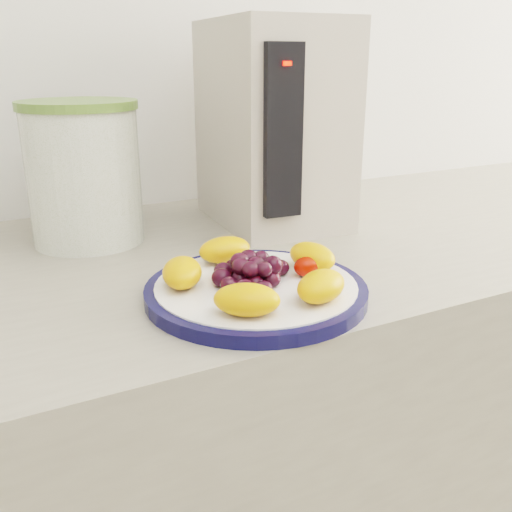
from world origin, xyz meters
TOP-DOWN VIEW (x-y plane):
  - counter at (0.00, 1.20)m, footprint 3.50×0.60m
  - cabinet_face at (0.00, 1.20)m, footprint 3.48×0.58m
  - plate_rim at (-0.07, 1.02)m, footprint 0.25×0.25m
  - plate_face at (-0.07, 1.02)m, footprint 0.23×0.23m
  - canister at (-0.19, 1.32)m, footprint 0.18×0.18m
  - canister_lid at (-0.19, 1.32)m, footprint 0.18×0.18m
  - appliance_body at (0.11, 1.30)m, footprint 0.20×0.26m
  - appliance_panel at (0.05, 1.17)m, footprint 0.06×0.02m
  - appliance_led at (0.05, 1.16)m, footprint 0.01×0.01m
  - fruit_plate at (-0.06, 1.02)m, footprint 0.22×0.21m

SIDE VIEW (x-z plane):
  - cabinet_face at x=0.00m, z-range 0.00..0.84m
  - counter at x=0.00m, z-range 0.00..0.90m
  - plate_rim at x=-0.07m, z-range 0.90..0.91m
  - plate_face at x=-0.07m, z-range 0.90..0.92m
  - fruit_plate at x=-0.06m, z-range 0.91..0.95m
  - canister at x=-0.19m, z-range 0.90..1.09m
  - appliance_body at x=0.11m, z-range 0.90..1.21m
  - appliance_panel at x=0.05m, z-range 0.94..1.18m
  - canister_lid at x=-0.19m, z-range 1.09..1.10m
  - appliance_led at x=0.05m, z-range 1.15..1.15m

